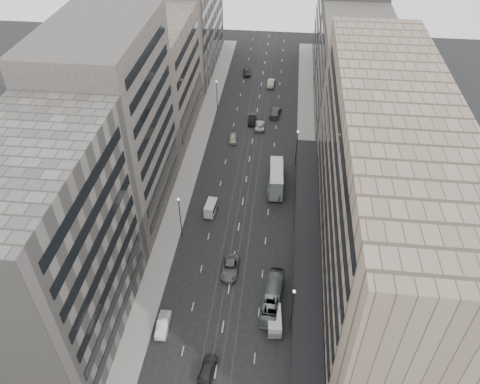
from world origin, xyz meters
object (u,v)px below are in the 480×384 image
at_px(bus_near, 272,297).
at_px(panel_van, 211,208).
at_px(bus_far, 276,179).
at_px(double_decker, 276,179).
at_px(sedan_2, 230,268).
at_px(vw_microbus, 274,321).
at_px(sedan_1, 163,325).

bearing_deg(bus_near, panel_van, -51.85).
height_order(bus_far, panel_van, bus_far).
xyz_separation_m(double_decker, sedan_2, (-6.32, -21.88, -1.79)).
bearing_deg(vw_microbus, sedan_2, 122.99).
relative_size(double_decker, panel_van, 2.22).
distance_m(double_decker, panel_van, 14.34).
height_order(double_decker, vw_microbus, double_decker).
height_order(bus_near, sedan_2, bus_near).
bearing_deg(vw_microbus, bus_far, 87.23).
height_order(bus_near, sedan_1, bus_near).
height_order(bus_near, vw_microbus, bus_near).
bearing_deg(panel_van, bus_far, 45.29).
height_order(vw_microbus, panel_van, vw_microbus).
relative_size(vw_microbus, sedan_2, 0.84).
xyz_separation_m(bus_near, vw_microbus, (0.48, -4.06, -0.02)).
xyz_separation_m(bus_near, sedan_2, (-7.14, 5.64, -0.62)).
bearing_deg(sedan_2, panel_van, 111.18).
bearing_deg(vw_microbus, panel_van, 113.84).
bearing_deg(bus_far, sedan_1, 68.65).
distance_m(vw_microbus, sedan_1, 15.98).
xyz_separation_m(vw_microbus, sedan_1, (-15.84, -1.96, -0.62)).
xyz_separation_m(vw_microbus, panel_van, (-12.84, 23.15, -0.06)).
xyz_separation_m(bus_far, double_decker, (0.07, -1.05, 1.06)).
bearing_deg(vw_microbus, bus_near, 91.58).
xyz_separation_m(panel_van, sedan_1, (-3.01, -25.12, -0.56)).
relative_size(bus_far, panel_van, 2.75).
height_order(bus_near, panel_van, bus_near).
height_order(bus_far, sedan_2, bus_far).
bearing_deg(double_decker, bus_far, 90.92).
distance_m(bus_near, sedan_1, 16.51).
distance_m(sedan_1, sedan_2, 14.27).
relative_size(bus_near, sedan_2, 1.78).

